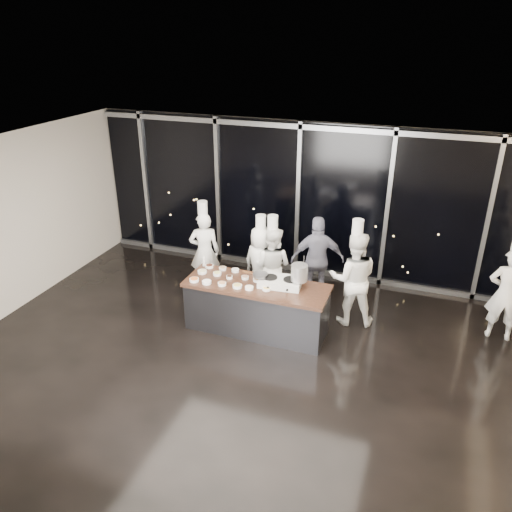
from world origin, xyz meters
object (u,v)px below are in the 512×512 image
(chef_left, at_px, (261,263))
(guest, at_px, (317,260))
(demo_counter, at_px, (257,307))
(stock_pot, at_px, (299,273))
(stove, at_px, (280,282))
(chef_far_left, at_px, (205,251))
(chef_right, at_px, (353,278))
(chef_side, at_px, (506,293))
(frying_pan, at_px, (260,275))
(chef_center, at_px, (272,265))

(chef_left, distance_m, guest, 1.08)
(demo_counter, relative_size, stock_pot, 8.92)
(guest, bearing_deg, stove, 56.92)
(demo_counter, bearing_deg, chef_far_left, 143.96)
(chef_left, bearing_deg, chef_right, -173.69)
(demo_counter, relative_size, chef_side, 1.31)
(stock_pot, xyz_separation_m, guest, (0.02, 1.27, -0.32))
(frying_pan, relative_size, stock_pot, 1.67)
(chef_center, bearing_deg, frying_pan, 100.59)
(chef_side, bearing_deg, chef_right, 9.70)
(demo_counter, height_order, chef_far_left, chef_far_left)
(chef_far_left, xyz_separation_m, guest, (2.21, 0.31, 0.02))
(stock_pot, bearing_deg, demo_counter, -169.33)
(chef_left, xyz_separation_m, chef_right, (1.80, -0.24, 0.11))
(stove, relative_size, chef_side, 0.39)
(chef_center, bearing_deg, demo_counter, 98.40)
(stock_pot, bearing_deg, guest, 89.24)
(chef_left, bearing_deg, stock_pot, 150.77)
(frying_pan, height_order, chef_far_left, chef_far_left)
(stove, height_order, stock_pot, stock_pot)
(demo_counter, bearing_deg, chef_right, 29.38)
(demo_counter, xyz_separation_m, chef_center, (-0.06, 1.01, 0.33))
(stock_pot, xyz_separation_m, chef_far_left, (-2.19, 0.95, -0.34))
(demo_counter, height_order, guest, guest)
(frying_pan, xyz_separation_m, chef_center, (-0.09, 0.95, -0.28))
(demo_counter, distance_m, chef_side, 4.16)
(stove, height_order, chef_side, chef_side)
(stock_pot, relative_size, chef_far_left, 0.15)
(chef_right, bearing_deg, guest, -49.46)
(stock_pot, bearing_deg, stove, -174.93)
(chef_far_left, bearing_deg, chef_left, 155.51)
(chef_center, bearing_deg, stove, 121.08)
(demo_counter, bearing_deg, stock_pot, 10.67)
(demo_counter, bearing_deg, chef_side, 17.00)
(frying_pan, height_order, guest, guest)
(frying_pan, xyz_separation_m, chef_left, (-0.34, 1.02, -0.30))
(demo_counter, height_order, stock_pot, stock_pot)
(demo_counter, xyz_separation_m, stove, (0.38, 0.10, 0.51))
(demo_counter, distance_m, chef_left, 1.16)
(stock_pot, bearing_deg, chef_center, 130.77)
(demo_counter, bearing_deg, chef_center, 93.26)
(stove, xyz_separation_m, stock_pot, (0.32, 0.03, 0.21))
(frying_pan, distance_m, guest, 1.52)
(demo_counter, xyz_separation_m, chef_far_left, (-1.49, 1.08, 0.38))
(stove, xyz_separation_m, chef_side, (3.58, 1.11, -0.12))
(chef_side, bearing_deg, stock_pot, 19.41)
(chef_left, distance_m, chef_side, 4.28)
(chef_left, height_order, chef_right, chef_right)
(chef_far_left, bearing_deg, frying_pan, 121.82)
(chef_left, relative_size, chef_side, 0.92)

